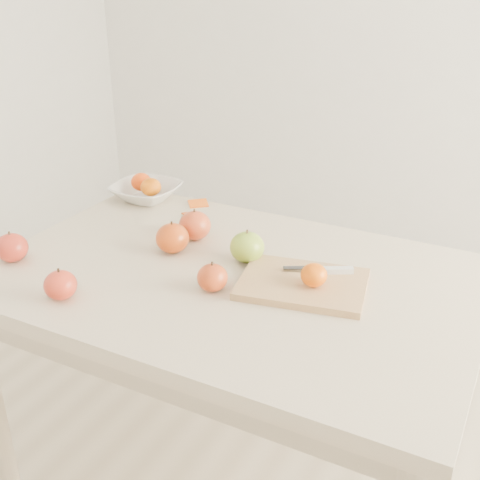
% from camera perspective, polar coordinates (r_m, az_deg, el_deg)
% --- Properties ---
extents(table, '(1.20, 0.80, 0.75)m').
position_cam_1_polar(table, '(1.54, -0.86, -6.41)').
color(table, beige).
rests_on(table, ground).
extents(cutting_board, '(0.33, 0.27, 0.02)m').
position_cam_1_polar(cutting_board, '(1.43, 5.97, -4.17)').
color(cutting_board, tan).
rests_on(cutting_board, table).
extents(board_tangerine, '(0.06, 0.06, 0.05)m').
position_cam_1_polar(board_tangerine, '(1.40, 7.02, -3.31)').
color(board_tangerine, '#E25407').
rests_on(board_tangerine, cutting_board).
extents(fruit_bowl, '(0.21, 0.21, 0.05)m').
position_cam_1_polar(fruit_bowl, '(1.97, -8.87, 4.53)').
color(fruit_bowl, silver).
rests_on(fruit_bowl, table).
extents(bowl_tangerine_near, '(0.07, 0.07, 0.06)m').
position_cam_1_polar(bowl_tangerine_near, '(1.98, -9.35, 5.46)').
color(bowl_tangerine_near, '#CC4407').
rests_on(bowl_tangerine_near, fruit_bowl).
extents(bowl_tangerine_far, '(0.07, 0.07, 0.06)m').
position_cam_1_polar(bowl_tangerine_far, '(1.93, -8.46, 5.00)').
color(bowl_tangerine_far, '#D15907').
rests_on(bowl_tangerine_far, fruit_bowl).
extents(orange_peel_a, '(0.07, 0.07, 0.01)m').
position_cam_1_polar(orange_peel_a, '(1.91, -3.98, 3.36)').
color(orange_peel_a, '#D7540F').
rests_on(orange_peel_a, table).
extents(orange_peel_b, '(0.06, 0.05, 0.01)m').
position_cam_1_polar(orange_peel_b, '(1.83, -4.75, 2.32)').
color(orange_peel_b, '#CA460E').
rests_on(orange_peel_b, table).
extents(paring_knife, '(0.16, 0.08, 0.01)m').
position_cam_1_polar(paring_knife, '(1.47, 8.71, -2.81)').
color(paring_knife, silver).
rests_on(paring_knife, cutting_board).
extents(apple_green, '(0.09, 0.09, 0.08)m').
position_cam_1_polar(apple_green, '(1.53, 0.68, -0.68)').
color(apple_green, '#6E9918').
rests_on(apple_green, table).
extents(apple_red_a, '(0.09, 0.09, 0.08)m').
position_cam_1_polar(apple_red_a, '(1.66, -4.31, 1.39)').
color(apple_red_a, '#A51E25').
rests_on(apple_red_a, table).
extents(apple_red_b, '(0.09, 0.09, 0.08)m').
position_cam_1_polar(apple_red_b, '(1.59, -6.43, 0.18)').
color(apple_red_b, '#950F03').
rests_on(apple_red_b, table).
extents(apple_red_e, '(0.07, 0.07, 0.07)m').
position_cam_1_polar(apple_red_e, '(1.40, -2.64, -3.58)').
color(apple_red_e, maroon).
rests_on(apple_red_e, table).
extents(apple_red_c, '(0.08, 0.08, 0.07)m').
position_cam_1_polar(apple_red_c, '(1.43, -16.66, -4.11)').
color(apple_red_c, '#A80E19').
rests_on(apple_red_c, table).
extents(apple_red_d, '(0.08, 0.08, 0.07)m').
position_cam_1_polar(apple_red_d, '(1.64, -20.83, -0.68)').
color(apple_red_d, maroon).
rests_on(apple_red_d, table).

